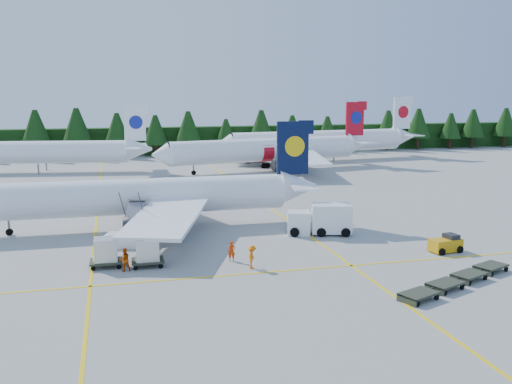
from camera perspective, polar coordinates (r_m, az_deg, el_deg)
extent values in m
plane|color=#A2A19C|center=(49.85, 0.34, -5.90)|extent=(320.00, 320.00, 0.00)
cube|color=yellow|center=(67.80, -15.59, -2.01)|extent=(0.25, 120.00, 0.01)
cube|color=yellow|center=(70.16, 0.95, -1.25)|extent=(0.25, 120.00, 0.01)
cube|color=yellow|center=(44.32, 2.32, -7.93)|extent=(80.00, 0.25, 0.01)
cube|color=black|center=(129.41, -8.92, 5.09)|extent=(220.00, 4.00, 6.00)
cylinder|color=white|center=(58.49, -12.26, -0.47)|extent=(30.88, 3.95, 3.63)
cube|color=#071134|center=(60.60, 3.69, 4.42)|extent=(3.45, 0.35, 5.63)
cube|color=white|center=(66.29, -10.08, 0.33)|extent=(9.26, 14.61, 1.03)
cylinder|color=slate|center=(64.02, -11.52, -1.21)|extent=(3.10, 1.94, 1.91)
cube|color=white|center=(51.17, -8.94, -2.46)|extent=(9.50, 14.63, 1.03)
cylinder|color=slate|center=(53.73, -11.06, -3.32)|extent=(3.10, 1.94, 1.91)
cylinder|color=slate|center=(59.89, -23.47, -3.27)|extent=(0.22, 0.22, 1.54)
cylinder|color=white|center=(100.47, 0.85, 4.24)|extent=(34.71, 10.13, 4.06)
cone|color=white|center=(94.03, -9.52, 3.71)|extent=(3.52, 4.50, 4.06)
cube|color=red|center=(109.48, 9.85, 7.22)|extent=(3.86, 1.04, 6.30)
cube|color=white|center=(109.60, 0.35, 4.39)|extent=(12.58, 16.31, 1.15)
cylinder|color=slate|center=(106.43, -0.02, 3.45)|extent=(3.78, 2.71, 2.13)
cube|color=white|center=(94.30, 4.78, 3.46)|extent=(8.10, 15.92, 1.15)
cylinder|color=slate|center=(95.90, 2.91, 2.73)|extent=(3.78, 2.71, 2.13)
cylinder|color=slate|center=(95.94, -6.26, 2.23)|extent=(0.24, 0.24, 1.73)
cylinder|color=white|center=(105.39, -21.68, 3.71)|extent=(33.19, 8.85, 3.88)
cube|color=white|center=(101.52, -12.02, 6.73)|extent=(3.69, 0.90, 6.01)
cylinder|color=white|center=(116.37, 6.21, 5.07)|extent=(37.02, 8.88, 4.33)
cone|color=white|center=(108.59, -3.16, 4.77)|extent=(3.54, 4.67, 4.33)
cube|color=white|center=(126.58, 14.38, 7.66)|extent=(4.12, 0.89, 6.70)
cylinder|color=slate|center=(110.90, -0.23, 3.32)|extent=(0.26, 0.26, 1.73)
cube|color=white|center=(52.54, -12.61, -4.71)|extent=(4.55, 3.25, 1.07)
cube|color=slate|center=(53.98, -12.14, -2.43)|extent=(2.63, 4.18, 2.90)
cube|color=slate|center=(55.57, -11.68, -0.68)|extent=(2.02, 1.64, 0.12)
cube|color=white|center=(55.54, 4.27, -3.09)|extent=(2.59, 2.59, 2.22)
cube|color=black|center=(55.42, 4.28, -2.56)|extent=(2.26, 2.41, 0.95)
cube|color=white|center=(55.71, 7.54, -2.61)|extent=(4.28, 3.24, 2.75)
cube|color=#D0920B|center=(51.98, 18.41, -5.04)|extent=(2.85, 1.78, 1.05)
cube|color=black|center=(52.18, 18.94, -4.25)|extent=(1.12, 1.36, 0.48)
cube|color=#303527|center=(39.75, 15.96, -9.73)|extent=(2.94, 2.41, 0.15)
cube|color=#303527|center=(42.30, 18.40, -8.66)|extent=(2.94, 2.41, 0.15)
cube|color=#303527|center=(44.93, 20.54, -7.70)|extent=(2.94, 2.41, 0.15)
cube|color=#303527|center=(47.62, 22.43, -6.83)|extent=(2.94, 2.41, 0.15)
cube|color=#303527|center=(46.79, -14.75, -6.71)|extent=(2.55, 1.99, 0.16)
cube|color=silver|center=(46.53, -14.80, -5.57)|extent=(1.80, 1.75, 1.77)
cube|color=#303527|center=(46.24, -10.78, -6.76)|extent=(2.55, 1.99, 0.16)
cube|color=silver|center=(45.97, -10.82, -5.60)|extent=(1.80, 1.75, 1.77)
imported|color=#DE3704|center=(46.70, -2.45, -5.93)|extent=(0.66, 0.48, 1.67)
imported|color=#D84204|center=(45.26, -13.01, -6.60)|extent=(1.04, 0.91, 1.83)
imported|color=orange|center=(44.72, -0.39, -6.52)|extent=(0.79, 0.91, 1.85)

